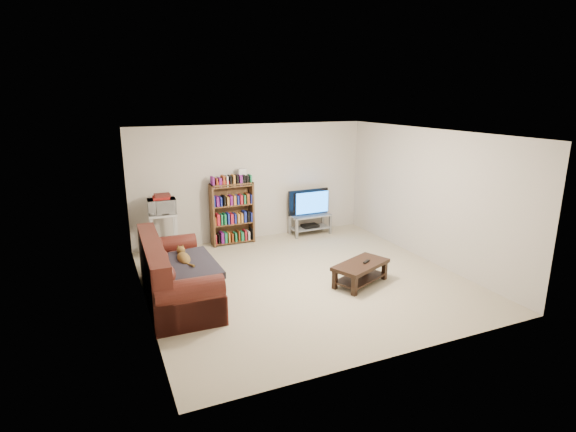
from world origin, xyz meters
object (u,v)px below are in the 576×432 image
sofa (173,279)px  coffee_table (361,269)px  tv_stand (310,221)px  bookshelf (232,213)px

sofa → coffee_table: sofa is taller
sofa → tv_stand: 3.94m
coffee_table → tv_stand: 2.78m
coffee_table → bookshelf: bookshelf is taller
coffee_table → sofa: bearing=144.2°
sofa → tv_stand: bearing=34.0°
tv_stand → bookshelf: size_ratio=0.71×
bookshelf → tv_stand: bearing=-3.7°
sofa → tv_stand: sofa is taller
sofa → tv_stand: (3.32, 2.12, -0.02)m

